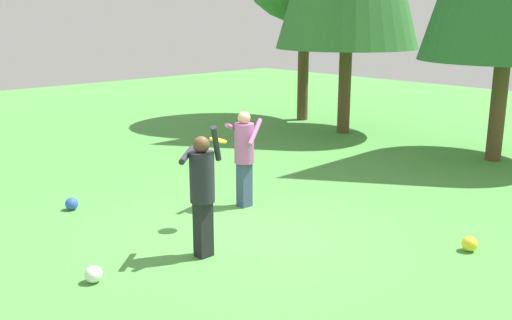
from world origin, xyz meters
TOP-DOWN VIEW (x-y plane):
  - ground_plane at (0.00, 0.00)m, footprint 40.00×40.00m
  - person_thrower at (0.21, -0.91)m, footprint 0.68×0.68m
  - person_catcher at (-0.98, 0.94)m, footprint 0.67×0.70m
  - frisbee at (-0.54, -0.00)m, footprint 0.37×0.37m
  - ball_yellow at (2.68, 1.93)m, footprint 0.22×0.22m
  - ball_blue at (-2.88, -1.35)m, footprint 0.22×0.22m
  - ball_white at (-0.09, -2.43)m, footprint 0.22×0.22m

SIDE VIEW (x-z plane):
  - ground_plane at x=0.00m, z-range 0.00..0.00m
  - ball_blue at x=-2.88m, z-range 0.00..0.22m
  - ball_yellow at x=2.68m, z-range 0.00..0.22m
  - ball_white at x=-0.09m, z-range 0.00..0.22m
  - person_catcher at x=-0.98m, z-range 0.16..1.84m
  - person_thrower at x=0.21m, z-range 0.08..1.96m
  - frisbee at x=-0.54m, z-range 1.35..1.44m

